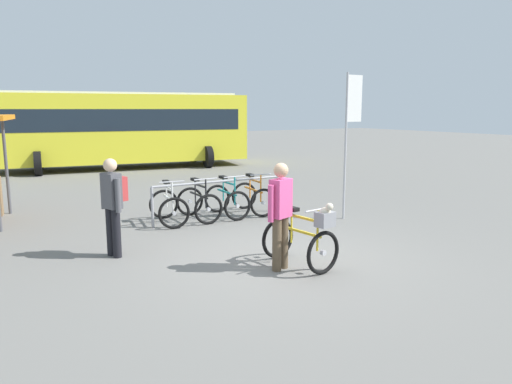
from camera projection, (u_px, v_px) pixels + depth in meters
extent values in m
plane|color=slate|center=(276.00, 258.00, 7.88)|extent=(80.00, 80.00, 0.00)
cylinder|color=#99999E|center=(152.00, 208.00, 9.85)|extent=(0.06, 0.06, 0.85)
cylinder|color=#99999E|center=(280.00, 194.00, 11.44)|extent=(0.06, 0.06, 0.85)
cylinder|color=#99999E|center=(221.00, 181.00, 10.57)|extent=(3.15, 0.09, 0.05)
torus|color=black|center=(164.00, 204.00, 10.69)|extent=(0.66, 0.17, 0.66)
cylinder|color=#B7B7BC|center=(164.00, 204.00, 10.69)|extent=(0.09, 0.07, 0.08)
torus|color=black|center=(174.00, 213.00, 9.77)|extent=(0.66, 0.17, 0.66)
cylinder|color=#B7B7BC|center=(174.00, 213.00, 9.77)|extent=(0.09, 0.07, 0.08)
cube|color=silver|center=(168.00, 198.00, 10.19)|extent=(0.18, 0.91, 0.04)
cube|color=silver|center=(169.00, 188.00, 10.11)|extent=(0.13, 0.61, 0.04)
cylinder|color=silver|center=(166.00, 194.00, 10.35)|extent=(0.03, 0.03, 0.55)
cube|color=black|center=(166.00, 182.00, 10.30)|extent=(0.16, 0.26, 0.06)
cylinder|color=silver|center=(172.00, 197.00, 9.82)|extent=(0.03, 0.03, 0.63)
cylinder|color=#B7B7BC|center=(172.00, 182.00, 9.77)|extent=(0.52, 0.11, 0.03)
torus|color=black|center=(190.00, 201.00, 11.02)|extent=(0.66, 0.08, 0.66)
cylinder|color=#B7B7BC|center=(190.00, 201.00, 11.02)|extent=(0.08, 0.06, 0.08)
torus|color=black|center=(209.00, 209.00, 10.15)|extent=(0.66, 0.08, 0.66)
cylinder|color=#B7B7BC|center=(209.00, 209.00, 10.15)|extent=(0.08, 0.06, 0.08)
cube|color=black|center=(199.00, 195.00, 10.54)|extent=(0.05, 0.92, 0.04)
cube|color=black|center=(199.00, 185.00, 10.46)|extent=(0.05, 0.61, 0.04)
cylinder|color=black|center=(195.00, 192.00, 10.69)|extent=(0.03, 0.03, 0.55)
cube|color=black|center=(195.00, 179.00, 10.64)|extent=(0.12, 0.24, 0.06)
cylinder|color=black|center=(206.00, 194.00, 10.20)|extent=(0.03, 0.03, 0.63)
cylinder|color=#B7B7BC|center=(206.00, 179.00, 10.15)|extent=(0.52, 0.04, 0.03)
torus|color=black|center=(217.00, 198.00, 11.37)|extent=(0.66, 0.11, 0.66)
cylinder|color=#B7B7BC|center=(217.00, 198.00, 11.37)|extent=(0.08, 0.07, 0.08)
torus|color=black|center=(237.00, 206.00, 10.50)|extent=(0.66, 0.11, 0.66)
cylinder|color=#B7B7BC|center=(237.00, 206.00, 10.50)|extent=(0.08, 0.07, 0.08)
cube|color=teal|center=(227.00, 192.00, 10.90)|extent=(0.06, 0.92, 0.04)
cube|color=teal|center=(228.00, 183.00, 10.82)|extent=(0.05, 0.61, 0.04)
cylinder|color=teal|center=(223.00, 189.00, 11.05)|extent=(0.03, 0.03, 0.55)
cube|color=black|center=(223.00, 177.00, 11.00)|extent=(0.13, 0.24, 0.06)
cylinder|color=teal|center=(235.00, 191.00, 10.55)|extent=(0.03, 0.03, 0.63)
cylinder|color=#B7B7BC|center=(235.00, 177.00, 10.50)|extent=(0.52, 0.04, 0.03)
torus|color=black|center=(244.00, 196.00, 11.74)|extent=(0.66, 0.13, 0.66)
cylinder|color=#B7B7BC|center=(244.00, 196.00, 11.74)|extent=(0.09, 0.07, 0.08)
torus|color=black|center=(263.00, 203.00, 10.84)|extent=(0.66, 0.13, 0.66)
cylinder|color=#B7B7BC|center=(263.00, 203.00, 10.84)|extent=(0.09, 0.07, 0.08)
cube|color=orange|center=(253.00, 190.00, 11.25)|extent=(0.12, 0.92, 0.04)
cube|color=orange|center=(254.00, 181.00, 11.17)|extent=(0.09, 0.61, 0.04)
cylinder|color=orange|center=(250.00, 186.00, 11.40)|extent=(0.03, 0.03, 0.55)
cube|color=black|center=(250.00, 175.00, 11.36)|extent=(0.14, 0.25, 0.06)
cylinder|color=orange|center=(261.00, 188.00, 10.89)|extent=(0.03, 0.03, 0.63)
cylinder|color=#B7B7BC|center=(261.00, 175.00, 10.84)|extent=(0.52, 0.08, 0.03)
torus|color=black|center=(278.00, 238.00, 7.87)|extent=(0.66, 0.14, 0.66)
cylinder|color=#B7B7BC|center=(278.00, 238.00, 7.87)|extent=(0.09, 0.07, 0.08)
torus|color=black|center=(323.00, 253.00, 7.08)|extent=(0.66, 0.14, 0.66)
cylinder|color=#B7B7BC|center=(323.00, 253.00, 7.08)|extent=(0.09, 0.07, 0.08)
cube|color=yellow|center=(299.00, 231.00, 7.44)|extent=(0.15, 0.92, 0.04)
cube|color=yellow|center=(302.00, 218.00, 7.36)|extent=(0.11, 0.61, 0.04)
cylinder|color=yellow|center=(292.00, 226.00, 7.57)|extent=(0.03, 0.03, 0.55)
cube|color=black|center=(292.00, 209.00, 7.52)|extent=(0.15, 0.25, 0.06)
cylinder|color=yellow|center=(318.00, 230.00, 7.12)|extent=(0.03, 0.03, 0.63)
cylinder|color=#B7B7BC|center=(318.00, 210.00, 7.07)|extent=(0.52, 0.09, 0.03)
cube|color=gray|center=(325.00, 219.00, 6.98)|extent=(0.28, 0.23, 0.22)
ellipsoid|color=beige|center=(325.00, 213.00, 6.96)|extent=(0.20, 0.18, 0.16)
sphere|color=beige|center=(329.00, 207.00, 6.88)|extent=(0.11, 0.11, 0.11)
cylinder|color=brown|center=(277.00, 245.00, 7.22)|extent=(0.14, 0.14, 0.82)
cylinder|color=brown|center=(284.00, 242.00, 7.35)|extent=(0.14, 0.14, 0.82)
cube|color=#E54C8C|center=(281.00, 198.00, 7.17)|extent=(0.39, 0.31, 0.58)
cylinder|color=#E54C8C|center=(271.00, 204.00, 7.02)|extent=(0.09, 0.09, 0.55)
cylinder|color=#E54C8C|center=(288.00, 199.00, 7.36)|extent=(0.09, 0.09, 0.55)
sphere|color=tan|center=(281.00, 170.00, 7.09)|extent=(0.22, 0.22, 0.22)
cylinder|color=black|center=(117.00, 233.00, 7.87)|extent=(0.14, 0.14, 0.82)
cylinder|color=black|center=(111.00, 231.00, 7.99)|extent=(0.14, 0.14, 0.82)
cube|color=#4C4C51|center=(111.00, 191.00, 7.81)|extent=(0.29, 0.38, 0.58)
cylinder|color=#4C4C51|center=(118.00, 196.00, 7.66)|extent=(0.09, 0.09, 0.55)
cylinder|color=#4C4C51|center=(103.00, 192.00, 7.95)|extent=(0.09, 0.09, 0.55)
sphere|color=beige|center=(110.00, 165.00, 7.74)|extent=(0.22, 0.22, 0.22)
cube|color=#B23333|center=(120.00, 188.00, 7.93)|extent=(0.21, 0.29, 0.40)
cube|color=yellow|center=(123.00, 128.00, 19.72)|extent=(10.27, 4.03, 2.70)
cube|color=#19232D|center=(123.00, 119.00, 19.66)|extent=(9.48, 3.93, 0.84)
cube|color=silver|center=(121.00, 94.00, 19.49)|extent=(9.24, 3.63, 0.08)
cylinder|color=black|center=(38.00, 164.00, 17.57)|extent=(0.39, 0.93, 0.90)
cylinder|color=black|center=(40.00, 157.00, 19.84)|extent=(0.39, 0.93, 0.90)
cylinder|color=black|center=(208.00, 157.00, 20.02)|extent=(0.39, 0.93, 0.90)
cylinder|color=black|center=(193.00, 152.00, 22.29)|extent=(0.39, 0.93, 0.90)
cylinder|color=#4C4C51|center=(6.00, 167.00, 11.07)|extent=(0.07, 0.07, 2.20)
cylinder|color=#B2B2B7|center=(345.00, 147.00, 10.48)|extent=(0.05, 0.05, 3.20)
cube|color=white|center=(355.00, 98.00, 10.42)|extent=(0.40, 0.03, 1.00)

